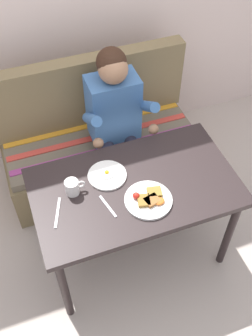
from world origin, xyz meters
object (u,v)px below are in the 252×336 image
Objects in this scene: couch at (99,145)px; knife at (58,213)px; table at (135,194)px; fork at (108,206)px; person at (117,116)px; plate_eggs at (107,175)px; plate_breakfast at (149,199)px; coffee_mug at (72,187)px.

knife is at bearing -120.23° from couch.
fork reaches higher than table.
knife is at bearing -131.81° from person.
plate_eggs reaches higher than table.
fork and knife have the same top height.
couch reaches higher than plate_eggs.
plate_breakfast is 0.51m from knife.
plate_eggs is 1.95× the size of coffee_mug.
knife is (-0.47, -0.80, 0.40)m from couch.
plate_breakfast is at bearing -76.34° from table.
plate_breakfast is at bearing -28.22° from coffee_mug.
plate_breakfast reaches higher than fork.
couch is at bearing 118.06° from person.
plate_breakfast is at bearing -87.95° from couch.
coffee_mug is (-0.35, -0.69, 0.45)m from couch.
couch reaches higher than knife.
person reaches higher than fork.
person is 5.27× the size of plate_eggs.
person reaches higher than plate_breakfast.
plate_breakfast is 0.43m from coffee_mug.
person is at bearing -61.94° from couch.
table is 0.60m from person.
person reaches higher than couch.
coffee_mug is 0.23m from fork.
plate_breakfast is (0.03, -0.90, 0.41)m from couch.
plate_breakfast is (-0.06, -0.72, 0.00)m from person.
table is at bearing 24.68° from knife.
couch reaches higher than table.
person is 10.27× the size of coffee_mug.
fork is at bearing -107.22° from plate_eggs.
person is 0.84m from knife.
plate_eggs is 1.35× the size of fork.
couch is 0.77m from plate_eggs.
coffee_mug reaches higher than plate_eggs.
fork is at bearing 169.78° from plate_breakfast.
fork is at bearing -112.92° from person.
plate_breakfast is at bearing 9.37° from knife.
person reaches higher than table.
plate_eggs is at bearing 59.38° from fork.
couch reaches higher than fork.
fork is (-0.23, 0.04, -0.01)m from plate_breakfast.
plate_breakfast reaches higher than table.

